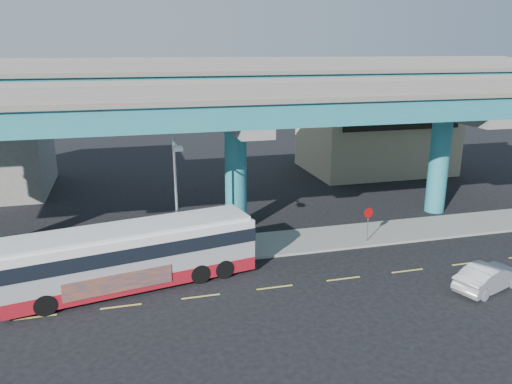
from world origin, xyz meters
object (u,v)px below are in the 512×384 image
object	(u,v)px
transit_bus	(134,254)
parked_car	(28,257)
street_lamp	(177,185)
sedan	(488,277)
stop_sign	(368,218)

from	to	relation	value
transit_bus	parked_car	distance (m)	7.10
transit_bus	parked_car	size ratio (longest dim) A/B	3.80
transit_bus	street_lamp	size ratio (longest dim) A/B	1.79
transit_bus	street_lamp	distance (m)	4.39
transit_bus	sedan	size ratio (longest dim) A/B	2.93
transit_bus	stop_sign	bearing A→B (deg)	-2.23
parked_car	sedan	bearing A→B (deg)	-110.01
sedan	stop_sign	size ratio (longest dim) A/B	1.99
parked_car	transit_bus	bearing A→B (deg)	-121.66
transit_bus	street_lamp	xyz separation A→B (m)	(2.59, 1.55, 3.18)
transit_bus	sedan	xyz separation A→B (m)	(18.09, -5.30, -1.14)
transit_bus	sedan	distance (m)	18.89
sedan	stop_sign	xyz separation A→B (m)	(-3.18, 7.59, 1.08)
sedan	stop_sign	distance (m)	8.30
street_lamp	stop_sign	size ratio (longest dim) A/B	3.25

